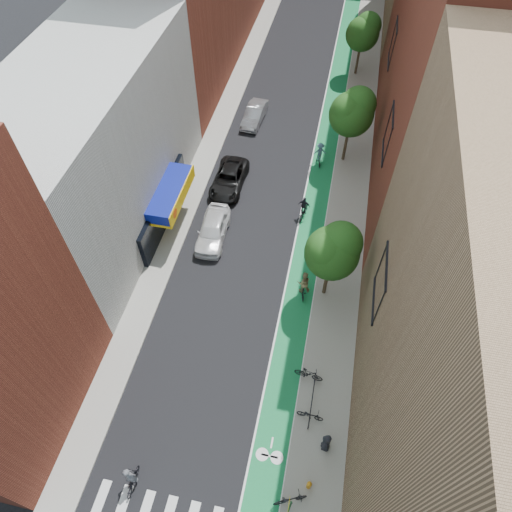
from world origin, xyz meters
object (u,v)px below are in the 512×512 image
Objects in this scene: cyclist_lane_mid at (304,210)px; cyclist_lane_far at (320,155)px; fire_hydrant at (309,485)px; parked_car_black at (229,179)px; cyclist_lead at (131,479)px; cyclist_lane_near at (303,285)px; pedestrian at (326,442)px; parked_car_white at (213,230)px; parked_car_silver at (255,114)px.

cyclist_lane_far is at bearing -82.36° from cyclist_lane_mid.
cyclist_lane_mid is 2.68× the size of fire_hydrant.
cyclist_lead is at bearing -87.97° from parked_car_black.
cyclist_lane_near is (7.38, -9.22, 0.26)m from parked_car_black.
parked_car_black is at bearing -90.33° from cyclist_lead.
cyclist_lead reaches higher than pedestrian.
fire_hydrant is (9.24, -15.37, -0.29)m from parked_car_white.
parked_car_black is 11.81m from cyclist_lane_near.
pedestrian is at bearing 84.34° from cyclist_lane_far.
parked_car_black is at bearing 18.96° from cyclist_lane_far.
cyclist_lead is (0.40, -31.63, 0.05)m from parked_car_silver.
pedestrian is (10.02, -18.86, 0.22)m from parked_car_black.
parked_car_silver is 19.59m from cyclist_lane_near.
parked_car_black is 2.65× the size of cyclist_lane_mid.
cyclist_lane_far is (6.79, 4.33, 0.16)m from parked_car_black.
parked_car_silver is 2.01× the size of cyclist_lead.
cyclist_lane_near is at bearing -118.67° from cyclist_lead.
cyclist_lead is at bearing 63.47° from cyclist_lane_far.
pedestrian reaches higher than fire_hydrant.
parked_car_black is at bearing -7.50° from cyclist_lane_mid.
fire_hydrant is (2.05, -11.77, -0.45)m from cyclist_lane_near.
parked_car_white reaches higher than parked_car_black.
cyclist_lane_near is 3.01× the size of fire_hydrant.
parked_car_white is 3.11× the size of pedestrian.
cyclist_lane_near is 1.12× the size of cyclist_lane_mid.
parked_car_white is at bearing -85.92° from parked_car_silver.
parked_car_black is at bearing -159.52° from pedestrian.
cyclist_lane_mid reaches higher than parked_car_white.
cyclist_lane_far is 1.26× the size of pedestrian.
cyclist_lead is at bearing -85.19° from parked_car_silver.
parked_car_silver is at bearing 89.31° from parked_car_black.
cyclist_lane_far is (6.60, -4.66, 0.15)m from parked_car_silver.
cyclist_lane_near reaches higher than fire_hydrant.
fire_hydrant is (-0.59, -2.13, -0.40)m from pedestrian.
pedestrian is at bearing 74.45° from fire_hydrant.
parked_car_white is at bearing -87.53° from parked_car_black.
cyclist_lane_mid is (6.20, -11.16, -0.04)m from parked_car_silver.
parked_car_white is 2.47× the size of cyclist_lane_far.
parked_car_black is 3.30× the size of pedestrian.
cyclist_lane_mid is at bearing 72.87° from cyclist_lane_far.
cyclist_lead is at bearing 50.51° from cyclist_lane_near.
parked_car_white is at bearing -39.29° from cyclist_lane_near.
cyclist_lane_mid reaches higher than parked_car_black.
cyclist_lane_far is 2.70× the size of fire_hydrant.
parked_car_white is 17.94m from fire_hydrant.
parked_car_black is at bearing -87.13° from parked_car_silver.
parked_car_silver is at bearing -81.12° from cyclist_lane_near.
pedestrian is at bearing 113.45° from cyclist_lane_mid.
cyclist_lane_near reaches higher than pedestrian.
cyclist_lead reaches higher than fire_hydrant.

